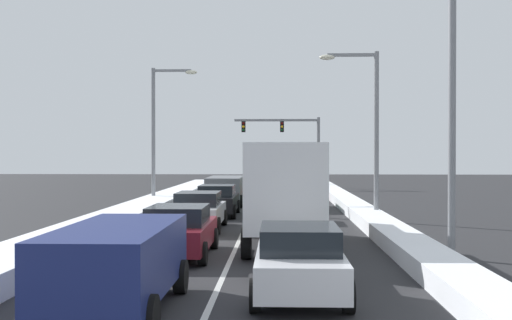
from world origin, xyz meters
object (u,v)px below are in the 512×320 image
sedan_maroon_center_lane_second (179,231)px  street_lamp_right_near (441,75)px  suv_green_right_lane_fourth (285,190)px  street_lamp_right_mid (368,119)px  sedan_silver_center_lane_third (199,211)px  sedan_red_right_lane_fifth (285,188)px  box_truck_right_lane_second (285,189)px  sedan_white_right_lane_nearest (299,260)px  suv_navy_center_lane_nearest (117,260)px  traffic_light_gantry (292,137)px  street_lamp_left_mid (160,123)px  sedan_charcoal_right_lane_third (281,204)px  suv_gray_center_lane_fifth (226,188)px  sedan_black_center_lane_fourth (217,200)px

sedan_maroon_center_lane_second → street_lamp_right_near: 8.90m
suv_green_right_lane_fourth → street_lamp_right_mid: (3.63, -6.84, 3.57)m
sedan_silver_center_lane_third → street_lamp_right_near: bearing=-40.3°
sedan_red_right_lane_fifth → street_lamp_right_mid: 14.22m
box_truck_right_lane_second → street_lamp_right_mid: street_lamp_right_mid is taller
suv_green_right_lane_fourth → sedan_maroon_center_lane_second: 17.14m
sedan_white_right_lane_nearest → suv_green_right_lane_fourth: 21.86m
suv_green_right_lane_fourth → sedan_silver_center_lane_third: bearing=-109.2°
suv_navy_center_lane_nearest → traffic_light_gantry: (4.28, 44.26, 3.48)m
street_lamp_right_mid → sedan_white_right_lane_nearest: bearing=-103.3°
street_lamp_left_mid → sedan_red_right_lane_fifth: bearing=36.1°
sedan_silver_center_lane_third → suv_green_right_lane_fourth: bearing=70.8°
sedan_white_right_lane_nearest → sedan_charcoal_right_lane_third: 15.28m
suv_navy_center_lane_nearest → traffic_light_gantry: size_ratio=0.65×
suv_gray_center_lane_fifth → street_lamp_right_near: (7.77, -18.46, 4.31)m
sedan_red_right_lane_fifth → sedan_black_center_lane_fourth: same height
suv_navy_center_lane_nearest → street_lamp_left_mid: (-3.76, 24.57, 3.76)m
sedan_black_center_lane_fourth → traffic_light_gantry: (4.17, 25.32, 3.73)m
box_truck_right_lane_second → street_lamp_right_near: bearing=-25.0°
box_truck_right_lane_second → sedan_charcoal_right_lane_third: (-0.10, 8.21, -1.14)m
suv_gray_center_lane_fifth → street_lamp_right_near: bearing=-67.2°
suv_navy_center_lane_nearest → suv_gray_center_lane_fifth: bearing=90.0°
street_lamp_left_mid → traffic_light_gantry: bearing=67.8°
suv_navy_center_lane_nearest → sedan_maroon_center_lane_second: 6.67m
sedan_maroon_center_lane_second → sedan_silver_center_lane_third: bearing=92.1°
box_truck_right_lane_second → sedan_maroon_center_lane_second: 3.91m
sedan_red_right_lane_fifth → suv_navy_center_lane_nearest: bearing=-96.7°
street_lamp_right_near → street_lamp_left_mid: bearing=122.7°
sedan_silver_center_lane_third → suv_navy_center_lane_nearest: bearing=-89.6°
sedan_charcoal_right_lane_third → street_lamp_left_mid: 11.10m
box_truck_right_lane_second → street_lamp_right_near: 6.03m
box_truck_right_lane_second → suv_gray_center_lane_fifth: bearing=101.3°
street_lamp_left_mid → suv_navy_center_lane_nearest: bearing=-81.3°
suv_green_right_lane_fourth → traffic_light_gantry: (0.82, 20.78, 3.48)m
sedan_maroon_center_lane_second → traffic_light_gantry: 38.01m
box_truck_right_lane_second → suv_green_right_lane_fourth: bearing=89.3°
sedan_charcoal_right_lane_third → street_lamp_right_near: (4.59, -10.30, 4.56)m
sedan_silver_center_lane_third → traffic_light_gantry: bearing=82.0°
sedan_charcoal_right_lane_third → suv_green_right_lane_fourth: bearing=87.6°
sedan_red_right_lane_fifth → suv_navy_center_lane_nearest: 30.06m
street_lamp_right_near → sedan_silver_center_lane_third: bearing=139.7°
street_lamp_right_near → street_lamp_right_mid: size_ratio=1.18×
box_truck_right_lane_second → sedan_red_right_lane_fifth: bearing=89.4°
suv_gray_center_lane_fifth → street_lamp_left_mid: street_lamp_left_mid is taller
street_lamp_right_near → street_lamp_left_mid: (-11.54, 17.97, -0.55)m
traffic_light_gantry → street_lamp_right_near: bearing=-84.7°
suv_green_right_lane_fourth → suv_gray_center_lane_fifth: size_ratio=1.00×
sedan_white_right_lane_nearest → street_lamp_right_near: (4.25, 4.98, 4.56)m
sedan_charcoal_right_lane_third → sedan_silver_center_lane_third: (-3.28, -3.61, 0.00)m
suv_green_right_lane_fourth → box_truck_right_lane_second: bearing=-90.7°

